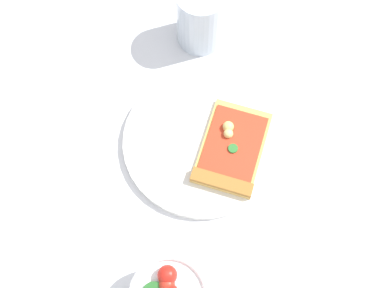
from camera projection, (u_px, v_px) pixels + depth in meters
name	position (u px, v px, depth m)	size (l,w,h in m)	color
ground_plane	(209.00, 144.00, 0.83)	(2.40, 2.40, 0.00)	silver
plate	(202.00, 142.00, 0.82)	(0.24, 0.24, 0.01)	white
pizza_slice_main	(231.00, 152.00, 0.80)	(0.17, 0.16, 0.02)	#E5B256
soda_glass	(201.00, 17.00, 0.85)	(0.08, 0.08, 0.11)	silver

